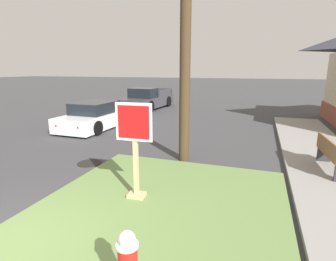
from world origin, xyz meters
The scene contains 7 objects.
grass_corner_patch centered at (1.84, 1.84, 0.04)m, with size 4.89×5.90×0.08m, color #668447.
sidewalk_strip centered at (5.49, 5.70, 0.06)m, with size 2.20×15.45×0.12m, color gray.
stop_sign centered at (1.22, 2.32, 1.08)m, with size 0.78×0.30×2.03m.
manhole_cover centered at (-1.10, 3.93, 0.01)m, with size 0.70×0.70×0.02m, color black.
parked_sedan_white centered at (-3.71, 8.32, 0.54)m, with size 1.96×4.44×1.25m.
pickup_truck_charcoal centered at (-3.92, 14.82, 0.62)m, with size 2.27×5.15×1.48m.
street_bench centered at (5.43, 5.29, 0.59)m, with size 0.52×1.71×0.85m.
Camera 1 is at (3.57, -2.39, 2.75)m, focal length 28.48 mm.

